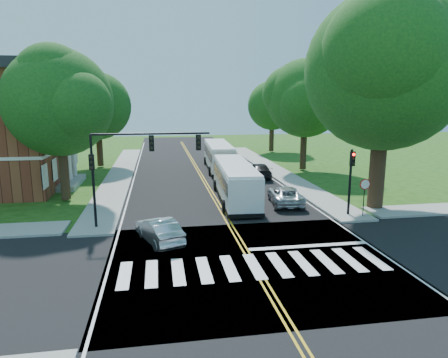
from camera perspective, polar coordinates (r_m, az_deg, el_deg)
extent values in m
plane|color=#1C4511|center=(19.83, 4.03, -11.77)|extent=(140.00, 140.00, 0.00)
cube|color=black|center=(36.81, -2.48, -0.86)|extent=(14.00, 96.00, 0.01)
cube|color=black|center=(19.83, 4.03, -11.75)|extent=(60.00, 12.00, 0.01)
cube|color=gold|center=(40.71, -3.17, 0.32)|extent=(0.36, 70.00, 0.01)
cube|color=silver|center=(40.55, -12.77, 0.01)|extent=(0.12, 70.00, 0.01)
cube|color=silver|center=(41.98, 6.09, 0.61)|extent=(0.12, 70.00, 0.01)
cube|color=silver|center=(19.38, 4.38, -12.29)|extent=(12.60, 3.00, 0.01)
cube|color=silver|center=(22.25, 11.97, -9.33)|extent=(6.60, 0.40, 0.01)
cube|color=gray|center=(43.59, -14.53, 0.79)|extent=(2.60, 40.00, 0.15)
cube|color=gray|center=(45.21, 6.91, 1.44)|extent=(2.60, 40.00, 0.15)
cylinder|color=black|center=(30.30, 21.09, 1.79)|extent=(1.10, 1.10, 6.00)
sphere|color=#2B641D|center=(30.01, 21.99, 14.14)|extent=(10.80, 10.80, 10.80)
cylinder|color=black|center=(32.94, -21.90, 1.38)|extent=(0.70, 0.70, 4.80)
sphere|color=#2B641D|center=(32.52, -22.55, 10.09)|extent=(8.00, 8.00, 8.00)
cylinder|color=black|center=(48.49, -17.35, 4.39)|extent=(0.70, 0.70, 4.40)
sphere|color=#2B641D|center=(48.19, -17.68, 9.90)|extent=(7.60, 7.60, 7.60)
cylinder|color=black|center=(44.92, 11.28, 4.56)|extent=(0.70, 0.70, 5.00)
sphere|color=#2B641D|center=(44.63, 11.55, 11.24)|extent=(8.40, 8.40, 8.40)
cylinder|color=black|center=(60.37, 6.81, 6.09)|extent=(0.70, 0.70, 4.40)
sphere|color=#2B641D|center=(60.14, 6.91, 10.40)|extent=(7.20, 7.20, 7.20)
cube|color=silver|center=(38.72, -21.55, 5.54)|extent=(1.40, 6.00, 0.45)
cube|color=gray|center=(39.30, -21.11, -0.48)|extent=(1.80, 6.00, 0.50)
cylinder|color=silver|center=(36.87, -21.98, 1.65)|extent=(0.50, 0.50, 4.20)
cylinder|color=silver|center=(38.99, -21.30, 2.18)|extent=(0.50, 0.50, 4.20)
cylinder|color=silver|center=(41.12, -20.70, 2.66)|extent=(0.50, 0.50, 4.20)
cylinder|color=black|center=(25.10, -18.10, -1.48)|extent=(0.16, 0.16, 4.60)
cube|color=black|center=(24.65, -18.39, 2.30)|extent=(0.30, 0.22, 0.95)
sphere|color=black|center=(24.47, -18.48, 2.94)|extent=(0.18, 0.18, 0.18)
cylinder|color=black|center=(24.31, -10.35, 6.38)|extent=(7.00, 0.12, 0.12)
cube|color=black|center=(24.21, -10.31, 5.05)|extent=(0.30, 0.22, 0.95)
cube|color=black|center=(24.33, -3.68, 5.24)|extent=(0.30, 0.22, 0.95)
cylinder|color=black|center=(27.81, 17.55, -0.45)|extent=(0.16, 0.16, 4.40)
cube|color=black|center=(27.41, 17.88, 2.76)|extent=(0.30, 0.22, 0.95)
sphere|color=#FF0A05|center=(27.25, 18.06, 3.34)|extent=(0.18, 0.18, 0.18)
cylinder|color=black|center=(27.99, 19.33, -2.80)|extent=(0.06, 0.06, 2.20)
cylinder|color=#A50A07|center=(27.73, 19.50, -0.71)|extent=(0.76, 0.04, 0.76)
cube|color=silver|center=(31.06, 1.58, -0.41)|extent=(2.98, 11.10, 2.56)
cube|color=black|center=(30.97, 1.58, 0.43)|extent=(3.01, 10.33, 0.88)
cube|color=black|center=(36.41, 0.39, 1.85)|extent=(2.28, 0.23, 1.49)
cube|color=orange|center=(36.28, 0.40, 3.16)|extent=(1.59, 0.19, 0.30)
cube|color=black|center=(31.31, 1.57, -2.45)|extent=(3.04, 11.20, 0.28)
cube|color=silver|center=(30.82, 1.59, 2.01)|extent=(2.91, 10.76, 0.20)
cylinder|color=black|center=(34.96, 2.72, -0.76)|extent=(0.35, 0.91, 0.89)
cylinder|color=black|center=(34.67, -1.23, -0.86)|extent=(0.35, 0.91, 0.89)
cylinder|color=black|center=(28.27, 4.93, -3.71)|extent=(0.35, 0.91, 0.89)
cylinder|color=black|center=(27.92, 0.04, -3.86)|extent=(0.35, 0.91, 0.89)
cube|color=silver|center=(44.80, -0.78, 3.26)|extent=(2.99, 11.34, 2.62)
cube|color=black|center=(44.74, -0.79, 3.86)|extent=(3.02, 10.56, 0.90)
cube|color=black|center=(50.35, -1.44, 4.53)|extent=(2.33, 0.22, 1.52)
cube|color=orange|center=(50.26, -1.44, 5.50)|extent=(1.62, 0.18, 0.30)
cube|color=black|center=(44.98, -0.78, 1.79)|extent=(3.05, 11.44, 0.29)
cube|color=silver|center=(44.63, -0.79, 4.99)|extent=(2.93, 11.00, 0.21)
cylinder|color=black|center=(48.73, 0.23, 2.70)|extent=(0.35, 0.93, 0.91)
cylinder|color=black|center=(48.51, -2.68, 2.65)|extent=(0.35, 0.93, 0.91)
cylinder|color=black|center=(41.75, 1.38, 1.24)|extent=(0.35, 0.93, 0.91)
cylinder|color=black|center=(41.48, -2.00, 1.18)|extent=(0.35, 0.93, 0.91)
imported|color=#B3B6BB|center=(22.40, -9.27, -7.23)|extent=(2.80, 4.41, 1.37)
imported|color=silver|center=(30.38, 8.77, -2.29)|extent=(2.92, 5.14, 1.35)
imported|color=black|center=(40.44, 5.04, 1.23)|extent=(2.26, 4.94, 1.40)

